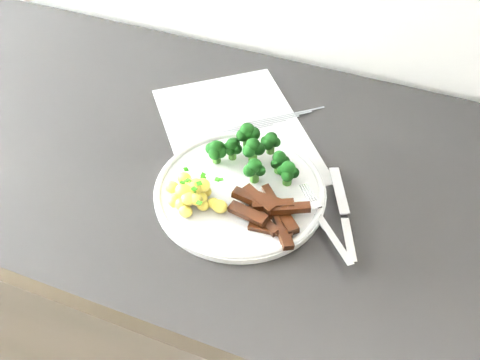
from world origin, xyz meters
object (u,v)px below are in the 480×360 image
(fork, at_px, (327,226))
(knife, at_px, (345,224))
(plate, at_px, (240,191))
(beef_strips, at_px, (269,212))
(potatoes, at_px, (192,194))
(broccoli, at_px, (253,151))
(counter, at_px, (255,323))
(recipe_paper, at_px, (237,133))

(fork, xyz_separation_m, knife, (0.02, 0.02, -0.01))
(plate, xyz_separation_m, beef_strips, (0.06, -0.03, 0.01))
(potatoes, bearing_deg, knife, 10.97)
(broccoli, bearing_deg, knife, -20.52)
(counter, relative_size, knife, 14.67)
(counter, relative_size, beef_strips, 21.05)
(broccoli, xyz_separation_m, beef_strips, (0.06, -0.09, -0.02))
(counter, relative_size, recipe_paper, 6.32)
(counter, height_order, beef_strips, beef_strips)
(recipe_paper, distance_m, plate, 0.13)
(broccoli, bearing_deg, fork, -30.49)
(recipe_paper, height_order, plate, plate)
(recipe_paper, bearing_deg, knife, -30.74)
(broccoli, xyz_separation_m, fork, (0.14, -0.08, -0.02))
(fork, bearing_deg, beef_strips, -175.72)
(plate, height_order, potatoes, potatoes)
(knife, bearing_deg, counter, 159.29)
(recipe_paper, xyz_separation_m, fork, (0.19, -0.15, 0.02))
(plate, distance_m, beef_strips, 0.07)
(counter, bearing_deg, recipe_paper, 133.61)
(recipe_paper, height_order, potatoes, potatoes)
(counter, xyz_separation_m, plate, (-0.01, -0.05, 0.45))
(counter, xyz_separation_m, beef_strips, (0.04, -0.08, 0.46))
(broccoli, height_order, fork, broccoli)
(broccoli, bearing_deg, beef_strips, -56.64)
(plate, xyz_separation_m, fork, (0.14, -0.03, 0.01))
(plate, bearing_deg, fork, -10.75)
(potatoes, distance_m, knife, 0.22)
(beef_strips, bearing_deg, fork, 4.28)
(fork, relative_size, knife, 0.75)
(recipe_paper, height_order, fork, fork)
(potatoes, relative_size, fork, 0.83)
(knife, bearing_deg, beef_strips, -164.96)
(plate, height_order, beef_strips, beef_strips)
(recipe_paper, bearing_deg, broccoli, -51.25)
(broccoli, bearing_deg, recipe_paper, 128.75)
(potatoes, bearing_deg, broccoli, 62.03)
(plate, bearing_deg, broccoli, 90.87)
(broccoli, xyz_separation_m, potatoes, (-0.05, -0.10, -0.01))
(recipe_paper, bearing_deg, potatoes, -89.89)
(plate, distance_m, fork, 0.14)
(plate, relative_size, fork, 2.07)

